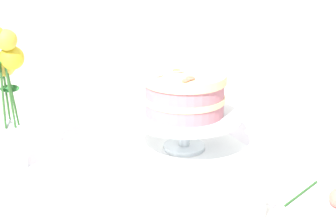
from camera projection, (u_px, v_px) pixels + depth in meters
name	position (u px, v px, depth m)	size (l,w,h in m)	color
dining_table	(160.00, 197.00, 1.26)	(1.40, 1.00, 0.74)	white
linen_napkin	(184.00, 149.00, 1.32)	(0.32, 0.32, 0.00)	white
cake_stand	(184.00, 120.00, 1.29)	(0.29, 0.29, 0.10)	silver
layer_cake	(185.00, 94.00, 1.27)	(0.21, 0.21, 0.11)	#CC7A84
flower_vase	(6.00, 101.00, 1.17)	(0.10, 0.09, 0.35)	silver
teacup	(246.00, 208.00, 0.99)	(0.13, 0.13, 0.06)	white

